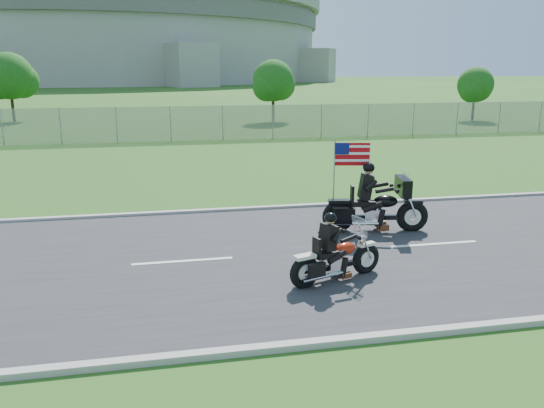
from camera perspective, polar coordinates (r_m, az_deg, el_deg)
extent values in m
plane|color=#224917|center=(12.11, -0.04, -5.71)|extent=(420.00, 420.00, 0.00)
cube|color=#28282B|center=(12.10, -0.04, -5.62)|extent=(120.00, 8.00, 0.04)
cube|color=#9E9B93|center=(15.91, -2.85, -0.56)|extent=(120.00, 0.18, 0.12)
cube|color=#9E9B93|center=(8.51, 5.40, -14.68)|extent=(120.00, 0.18, 0.12)
cube|color=gray|center=(31.44, -16.38, 8.15)|extent=(60.00, 0.03, 2.00)
cylinder|color=#A3A099|center=(182.12, -17.42, 15.76)|extent=(130.00, 130.00, 20.00)
cylinder|color=#605E5B|center=(182.47, -17.59, 17.95)|extent=(132.00, 132.00, 4.00)
cylinder|color=#A3A099|center=(182.99, -17.74, 19.82)|extent=(134.00, 134.00, 6.00)
cylinder|color=#382316|center=(42.06, 0.12, 10.57)|extent=(0.22, 0.22, 2.52)
sphere|color=#194B14|center=(41.97, 0.12, 13.14)|extent=(3.20, 3.20, 3.20)
sphere|color=#194B14|center=(42.58, 0.86, 12.67)|extent=(2.40, 2.40, 2.40)
sphere|color=#194B14|center=(41.48, -0.55, 12.50)|extent=(2.24, 2.24, 2.24)
cylinder|color=#382316|center=(46.75, -26.15, 9.68)|extent=(0.22, 0.22, 2.80)
sphere|color=#194B14|center=(46.67, -26.44, 12.24)|extent=(3.60, 3.60, 3.60)
sphere|color=#194B14|center=(47.03, -25.35, 11.87)|extent=(2.70, 2.70, 2.70)
cylinder|color=#382316|center=(46.12, 20.85, 9.81)|extent=(0.22, 0.22, 2.24)
sphere|color=#194B14|center=(46.04, 21.04, 11.89)|extent=(2.80, 2.80, 2.80)
sphere|color=#194B14|center=(46.70, 21.32, 11.49)|extent=(2.10, 2.10, 2.10)
sphere|color=#194B14|center=(45.50, 20.69, 11.39)|extent=(1.96, 1.96, 1.96)
torus|color=black|center=(11.20, 10.06, -5.80)|extent=(0.68, 0.37, 0.66)
torus|color=black|center=(10.34, 3.53, -7.35)|extent=(0.68, 0.37, 0.66)
ellipsoid|color=red|center=(10.75, 7.82, -4.75)|extent=(0.56, 0.43, 0.25)
cube|color=black|center=(10.50, 5.80, -5.38)|extent=(0.55, 0.41, 0.11)
cube|color=black|center=(10.41, 6.05, -3.53)|extent=(0.32, 0.41, 0.49)
sphere|color=black|center=(10.33, 6.31, -1.47)|extent=(0.31, 0.31, 0.24)
cube|color=silver|center=(10.83, 9.40, -2.28)|extent=(0.17, 0.40, 0.36)
torus|color=black|center=(14.23, 14.84, -1.30)|extent=(0.86, 0.36, 0.84)
torus|color=black|center=(13.86, 7.14, -1.35)|extent=(0.86, 0.36, 0.84)
ellipsoid|color=black|center=(13.96, 12.12, 0.29)|extent=(0.69, 0.47, 0.32)
cube|color=black|center=(13.86, 9.74, 0.11)|extent=(0.67, 0.45, 0.14)
cube|color=black|center=(13.77, 10.05, 1.88)|extent=(0.35, 0.50, 0.62)
sphere|color=black|center=(13.68, 10.37, 3.87)|extent=(0.36, 0.36, 0.31)
cube|color=black|center=(13.97, 13.93, 1.86)|extent=(0.41, 0.94, 0.45)
cube|color=#B70C11|center=(13.78, 8.63, 5.31)|extent=(0.89, 0.19, 0.59)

